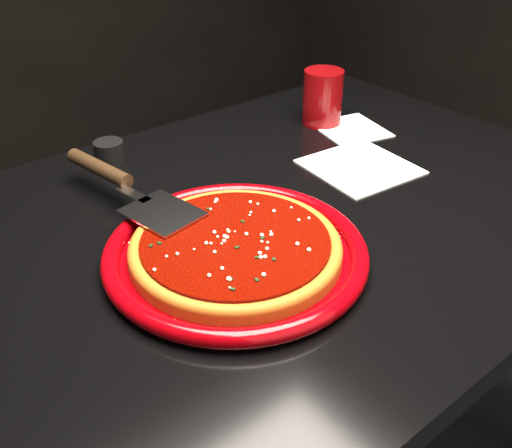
{
  "coord_description": "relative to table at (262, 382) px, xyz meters",
  "views": [
    {
      "loc": [
        -0.48,
        -0.58,
        1.21
      ],
      "look_at": [
        -0.04,
        -0.04,
        0.77
      ],
      "focal_mm": 40.0,
      "sensor_mm": 36.0,
      "label": 1
    }
  ],
  "objects": [
    {
      "name": "napkin_b",
      "position": [
        0.35,
        0.14,
        0.38
      ],
      "size": [
        0.15,
        0.16,
        0.0
      ],
      "primitive_type": "cube",
      "rotation": [
        0.0,
        0.0,
        -0.24
      ],
      "color": "white",
      "rests_on": "table"
    },
    {
      "name": "cup",
      "position": [
        0.33,
        0.21,
        0.43
      ],
      "size": [
        0.11,
        0.11,
        0.11
      ],
      "primitive_type": "cylinder",
      "rotation": [
        0.0,
        0.0,
        -0.41
      ],
      "color": "maroon",
      "rests_on": "table"
    },
    {
      "name": "pizza_sauce",
      "position": [
        -0.1,
        -0.07,
        0.4
      ],
      "size": [
        0.32,
        0.32,
        0.01
      ],
      "primitive_type": "cylinder",
      "rotation": [
        0.0,
        0.0,
        -0.29
      ],
      "color": "#6E0700",
      "rests_on": "plate"
    },
    {
      "name": "pizza_crust",
      "position": [
        -0.1,
        -0.07,
        0.39
      ],
      "size": [
        0.36,
        0.36,
        0.01
      ],
      "primitive_type": "cylinder",
      "rotation": [
        0.0,
        0.0,
        -0.29
      ],
      "color": "#8F4813",
      "rests_on": "plate"
    },
    {
      "name": "parmesan_dusting",
      "position": [
        -0.1,
        -0.07,
        0.41
      ],
      "size": [
        0.25,
        0.25,
        0.01
      ],
      "primitive_type": null,
      "color": "beige",
      "rests_on": "plate"
    },
    {
      "name": "ramekin",
      "position": [
        -0.1,
        0.32,
        0.4
      ],
      "size": [
        0.07,
        0.07,
        0.04
      ],
      "primitive_type": "cylinder",
      "rotation": [
        0.0,
        0.0,
        -0.33
      ],
      "color": "black",
      "rests_on": "table"
    },
    {
      "name": "basil_flecks",
      "position": [
        -0.1,
        -0.07,
        0.41
      ],
      "size": [
        0.23,
        0.23,
        0.0
      ],
      "primitive_type": null,
      "color": "black",
      "rests_on": "plate"
    },
    {
      "name": "pizza_crust_rim",
      "position": [
        -0.1,
        -0.07,
        0.4
      ],
      "size": [
        0.36,
        0.36,
        0.02
      ],
      "primitive_type": "torus",
      "rotation": [
        0.0,
        0.0,
        -0.29
      ],
      "color": "#8F4813",
      "rests_on": "plate"
    },
    {
      "name": "pizza_server",
      "position": [
        -0.15,
        0.14,
        0.42
      ],
      "size": [
        0.16,
        0.37,
        0.03
      ],
      "primitive_type": null,
      "rotation": [
        0.0,
        0.0,
        0.17
      ],
      "color": "silver",
      "rests_on": "plate"
    },
    {
      "name": "plate",
      "position": [
        -0.1,
        -0.07,
        0.39
      ],
      "size": [
        0.45,
        0.45,
        0.03
      ],
      "primitive_type": "cylinder",
      "rotation": [
        0.0,
        0.0,
        -0.29
      ],
      "color": "#770205",
      "rests_on": "table"
    },
    {
      "name": "table",
      "position": [
        0.0,
        0.0,
        0.0
      ],
      "size": [
        1.2,
        0.8,
        0.75
      ],
      "primitive_type": "cube",
      "color": "black",
      "rests_on": "floor"
    },
    {
      "name": "napkin_a",
      "position": [
        0.24,
        0.02,
        0.38
      ],
      "size": [
        0.19,
        0.19,
        0.0
      ],
      "primitive_type": "cube",
      "rotation": [
        0.0,
        0.0,
        -0.1
      ],
      "color": "white",
      "rests_on": "table"
    }
  ]
}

